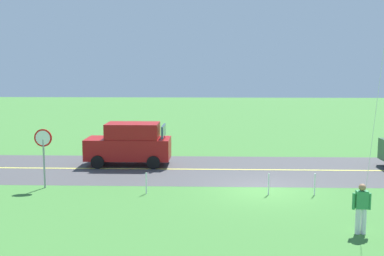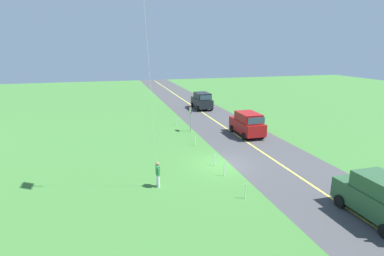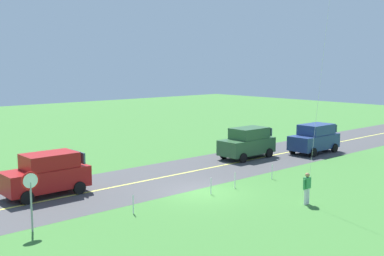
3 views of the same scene
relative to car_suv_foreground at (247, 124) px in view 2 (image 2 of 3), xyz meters
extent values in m
cube|color=#3D7533|center=(-6.45, 4.95, -1.20)|extent=(120.00, 120.00, 0.10)
cube|color=#424244|center=(-6.45, 0.95, -1.15)|extent=(120.00, 7.00, 0.00)
cube|color=#E5E04C|center=(-6.45, 0.95, -1.15)|extent=(120.00, 0.16, 0.00)
cube|color=maroon|center=(0.08, 0.00, -0.26)|extent=(4.40, 1.90, 1.10)
cube|color=maroon|center=(-0.17, 0.00, 0.69)|extent=(2.73, 1.75, 0.80)
cube|color=#334756|center=(0.91, 0.00, 0.69)|extent=(0.10, 1.62, 0.64)
cube|color=#334756|center=(-1.79, 0.00, 0.69)|extent=(0.10, 1.62, 0.60)
cylinder|color=black|center=(1.51, 0.95, -0.81)|extent=(0.68, 0.22, 0.68)
cylinder|color=black|center=(1.51, -0.95, -0.81)|extent=(0.68, 0.22, 0.68)
cylinder|color=black|center=(-1.35, 0.95, -0.81)|extent=(0.68, 0.22, 0.68)
cylinder|color=black|center=(-1.35, -0.95, -0.81)|extent=(0.68, 0.22, 0.68)
cube|color=#2D5633|center=(-15.37, 0.30, -0.26)|extent=(4.40, 1.90, 1.10)
cube|color=#334756|center=(-14.54, 0.30, 0.69)|extent=(0.10, 1.62, 0.64)
cylinder|color=black|center=(-13.94, 1.25, -0.81)|extent=(0.68, 0.22, 0.68)
cylinder|color=black|center=(-13.94, -0.65, -0.81)|extent=(0.68, 0.22, 0.68)
cube|color=black|center=(13.71, 0.29, -0.26)|extent=(4.40, 1.90, 1.10)
cube|color=black|center=(13.46, 0.29, 0.69)|extent=(2.73, 1.75, 0.80)
cube|color=#334756|center=(14.54, 0.29, 0.69)|extent=(0.10, 1.62, 0.64)
cube|color=#334756|center=(11.84, 0.29, 0.69)|extent=(0.10, 1.62, 0.60)
cylinder|color=black|center=(15.14, 1.24, -0.81)|extent=(0.68, 0.22, 0.68)
cylinder|color=black|center=(15.14, -0.66, -0.81)|extent=(0.68, 0.22, 0.68)
cylinder|color=black|center=(12.28, 1.24, -0.81)|extent=(0.68, 0.22, 0.68)
cylinder|color=black|center=(12.28, -0.66, -0.81)|extent=(0.68, 0.22, 0.68)
cylinder|color=gray|center=(2.89, 4.85, -0.10)|extent=(0.08, 0.08, 2.10)
cylinder|color=red|center=(2.89, 4.85, 1.02)|extent=(0.76, 0.04, 0.76)
cylinder|color=white|center=(2.89, 4.88, 1.02)|extent=(0.62, 0.01, 0.62)
cylinder|color=silver|center=(-8.99, 10.11, -0.74)|extent=(0.16, 0.16, 0.82)
cylinder|color=silver|center=(-8.81, 10.11, -0.74)|extent=(0.16, 0.16, 0.82)
cube|color=#338C4C|center=(-8.90, 10.11, -0.05)|extent=(0.36, 0.22, 0.56)
cylinder|color=#338C4C|center=(-9.14, 10.11, -0.10)|extent=(0.10, 0.10, 0.52)
cylinder|color=#338C4C|center=(-8.66, 10.11, -0.10)|extent=(0.10, 0.10, 0.52)
sphere|color=#9E704C|center=(-8.90, 10.11, 0.34)|extent=(0.22, 0.22, 0.22)
cylinder|color=silver|center=(-9.26, 10.43, 5.14)|extent=(0.75, 0.65, 12.59)
cylinder|color=silver|center=(-11.71, 5.65, -0.70)|extent=(0.05, 0.05, 0.90)
cylinder|color=silver|center=(-8.46, 5.65, -0.70)|extent=(0.05, 0.05, 0.90)
cylinder|color=silver|center=(-6.60, 5.65, -0.70)|extent=(0.05, 0.05, 0.90)
cylinder|color=silver|center=(-1.61, 5.65, -0.70)|extent=(0.05, 0.05, 0.90)
cylinder|color=silver|center=(-1.60, 5.65, -0.70)|extent=(0.05, 0.05, 0.90)
cylinder|color=silver|center=(5.70, 5.65, -0.70)|extent=(0.05, 0.05, 0.90)
camera|label=1|loc=(-4.13, 24.50, 4.04)|focal=44.29mm
camera|label=2|loc=(-26.03, 12.74, 7.10)|focal=28.78mm
camera|label=3|loc=(10.38, 23.36, 5.76)|focal=44.16mm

